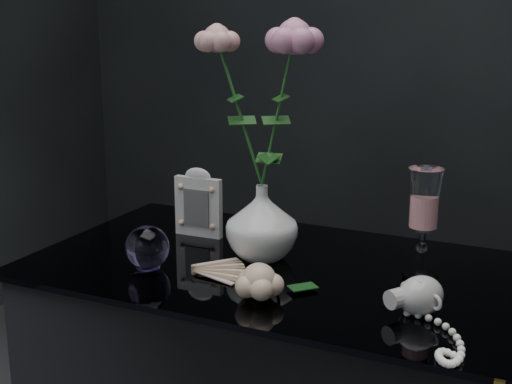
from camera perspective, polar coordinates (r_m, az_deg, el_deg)
The scene contains 8 objects.
vase at distance 1.46m, azimuth 0.47°, elevation -2.44°, with size 0.15×0.15×0.16m, color white.
wine_glass at distance 1.38m, azimuth 13.22°, elevation -2.51°, with size 0.07×0.07×0.22m, color white, non-canonical shape.
picture_frame at distance 1.61m, azimuth -4.63°, elevation -0.80°, with size 0.12×0.09×0.16m, color silver, non-canonical shape.
paperweight at distance 1.43m, azimuth -8.68°, elevation -4.39°, with size 0.09×0.09×0.09m, color #8D74BD, non-canonical shape.
paper_fan at distance 1.40m, azimuth -4.97°, elevation -6.13°, with size 0.20×0.16×0.02m, color beige, non-canonical shape.
loose_rose at distance 1.27m, azimuth 0.23°, elevation -7.14°, with size 0.15×0.19×0.07m, color #FFCCA4, non-canonical shape.
pearl_jar at distance 1.24m, azimuth 13.04°, elevation -7.95°, with size 0.23×0.24×0.07m, color silver, non-canonical shape.
roses at distance 1.41m, azimuth 0.34°, elevation 8.00°, with size 0.23×0.13×0.39m.
Camera 1 is at (0.51, -1.20, 1.26)m, focal length 50.00 mm.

